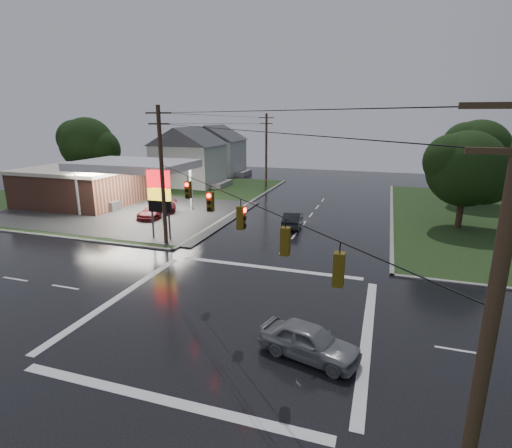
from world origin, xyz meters
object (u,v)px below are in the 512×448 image
(gas_station, at_px, (88,184))
(car_crossing, at_px, (310,341))
(utility_pole_n, at_px, (266,149))
(tree_ne_near, at_px, (467,169))
(tree_nw_behind, at_px, (88,144))
(utility_pole_se, at_px, (487,342))
(house_near, at_px, (189,156))
(car_pump, at_px, (157,210))
(tree_ne_far, at_px, (479,152))
(house_far, at_px, (215,149))
(utility_pole_nw, at_px, (162,175))
(car_north, at_px, (293,219))
(pylon_sign, at_px, (159,193))

(gas_station, relative_size, car_crossing, 5.86)
(utility_pole_n, distance_m, tree_ne_near, 28.55)
(gas_station, xyz_separation_m, tree_nw_behind, (-8.17, 10.29, 3.63))
(utility_pole_se, distance_m, house_near, 54.77)
(house_near, bearing_deg, car_pump, -72.57)
(tree_ne_far, bearing_deg, tree_ne_near, -104.07)
(gas_station, relative_size, car_pump, 5.11)
(gas_station, relative_size, utility_pole_n, 2.50)
(house_far, relative_size, car_pump, 2.15)
(utility_pole_nw, relative_size, house_near, 1.00)
(house_near, xyz_separation_m, tree_nw_behind, (-12.89, -6.01, 1.77))
(tree_ne_far, distance_m, car_north, 24.78)
(gas_station, height_order, utility_pole_nw, utility_pole_nw)
(house_far, height_order, tree_ne_near, tree_ne_near)
(house_near, relative_size, tree_ne_far, 1.13)
(gas_station, xyz_separation_m, tree_ne_near, (39.82, 2.29, 3.01))
(house_far, bearing_deg, tree_ne_near, -35.77)
(house_near, height_order, car_north, house_near)
(house_near, height_order, car_pump, house_near)
(utility_pole_n, relative_size, tree_nw_behind, 1.05)
(utility_pole_nw, height_order, house_far, utility_pole_nw)
(tree_nw_behind, relative_size, tree_ne_far, 1.02)
(tree_ne_near, relative_size, tree_ne_far, 0.92)
(house_near, xyz_separation_m, car_north, (20.15, -18.20, -3.67))
(utility_pole_se, distance_m, car_north, 29.60)
(utility_pole_nw, relative_size, car_crossing, 2.46)
(gas_station, relative_size, house_near, 2.37)
(tree_ne_far, relative_size, car_pump, 1.91)
(tree_ne_far, bearing_deg, house_far, 160.29)
(utility_pole_n, relative_size, tree_ne_near, 1.17)
(utility_pole_se, bearing_deg, car_north, 110.67)
(pylon_sign, distance_m, car_pump, 8.55)
(tree_nw_behind, height_order, car_north, tree_nw_behind)
(gas_station, height_order, car_north, gas_station)
(pylon_sign, xyz_separation_m, tree_nw_behind, (-23.34, 19.49, 2.17))
(tree_nw_behind, bearing_deg, gas_station, -51.58)
(tree_nw_behind, bearing_deg, tree_ne_near, -9.47)
(tree_ne_near, bearing_deg, car_crossing, -111.07)
(car_north, bearing_deg, utility_pole_n, -72.67)
(tree_nw_behind, distance_m, tree_ne_near, 48.65)
(utility_pole_se, bearing_deg, tree_nw_behind, 137.66)
(tree_nw_behind, distance_m, car_north, 35.64)
(pylon_sign, distance_m, car_north, 12.57)
(utility_pole_n, xyz_separation_m, house_near, (-11.45, -2.00, -1.06))
(tree_nw_behind, xyz_separation_m, tree_ne_near, (47.98, -8.00, -0.62))
(gas_station, relative_size, car_north, 5.86)
(car_north, bearing_deg, tree_ne_near, -170.29)
(utility_pole_n, height_order, car_crossing, utility_pole_n)
(utility_pole_nw, relative_size, utility_pole_se, 1.00)
(car_north, distance_m, car_crossing, 21.11)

